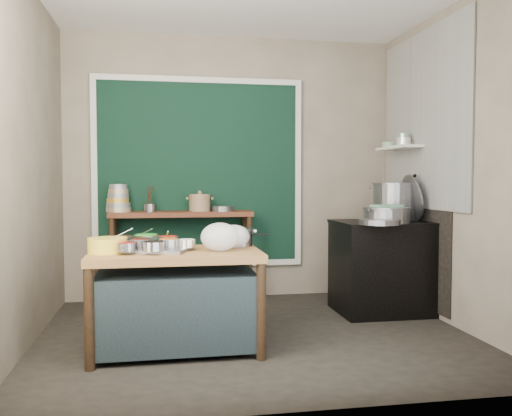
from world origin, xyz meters
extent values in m
cube|color=black|center=(0.00, 0.00, -0.01)|extent=(3.50, 3.00, 0.02)
cube|color=gray|center=(0.00, 1.51, 1.40)|extent=(3.50, 0.02, 2.80)
cube|color=gray|center=(-1.76, 0.00, 1.40)|extent=(0.02, 3.00, 2.80)
cube|color=gray|center=(1.76, 0.00, 1.40)|extent=(0.02, 3.00, 2.80)
cube|color=black|center=(-0.35, 1.47, 1.35)|extent=(2.10, 0.02, 1.90)
cube|color=#B2B2AA|center=(1.74, 0.55, 1.85)|extent=(0.02, 1.70, 1.70)
cube|color=black|center=(1.74, 0.65, 0.70)|extent=(0.01, 1.30, 1.30)
cube|color=beige|center=(1.63, 0.85, 1.60)|extent=(0.22, 0.70, 0.03)
cube|color=brown|center=(-0.65, -0.30, 0.38)|extent=(1.26, 0.73, 0.75)
cube|color=#5D2E1A|center=(-0.55, 1.28, 0.47)|extent=(1.45, 0.40, 0.95)
cube|color=black|center=(1.35, 0.55, 0.42)|extent=(0.90, 0.68, 0.85)
cube|color=black|center=(1.35, 0.55, 0.86)|extent=(0.92, 0.69, 0.03)
cube|color=gray|center=(-0.83, -0.25, 0.76)|extent=(0.67, 0.57, 0.03)
cylinder|color=gray|center=(-0.81, -0.46, 0.81)|extent=(0.16, 0.16, 0.06)
cylinder|color=gray|center=(-0.87, -0.10, 0.81)|extent=(0.20, 0.20, 0.08)
cylinder|color=gray|center=(-0.70, -0.31, 0.81)|extent=(0.16, 0.16, 0.06)
cylinder|color=silver|center=(-0.57, -0.30, 0.80)|extent=(0.13, 0.13, 0.06)
cylinder|color=gray|center=(-0.70, -0.12, 0.81)|extent=(0.16, 0.16, 0.06)
cylinder|color=gray|center=(-1.05, -0.10, 0.81)|extent=(0.17, 0.17, 0.07)
cylinder|color=gray|center=(-0.90, -0.30, 0.81)|extent=(0.17, 0.17, 0.07)
cylinder|color=gray|center=(-1.06, -0.29, 0.81)|extent=(0.18, 0.18, 0.07)
cylinder|color=gray|center=(-1.00, -0.44, 0.80)|extent=(0.14, 0.14, 0.06)
cylinder|color=yellow|center=(-1.14, -0.32, 0.80)|extent=(0.36, 0.36, 0.11)
ellipsoid|color=white|center=(-0.33, -0.37, 0.86)|extent=(0.33, 0.30, 0.21)
ellipsoid|color=white|center=(-0.20, -0.20, 0.84)|extent=(0.29, 0.26, 0.18)
cylinder|color=tan|center=(-1.18, 1.31, 0.97)|extent=(0.25, 0.25, 0.05)
cylinder|color=gray|center=(-1.18, 1.31, 1.02)|extent=(0.24, 0.24, 0.05)
cylinder|color=gold|center=(-1.18, 1.31, 1.07)|extent=(0.22, 0.22, 0.05)
cylinder|color=gray|center=(-1.18, 1.31, 1.11)|extent=(0.21, 0.21, 0.05)
cylinder|color=tan|center=(-1.18, 1.31, 1.16)|extent=(0.20, 0.20, 0.05)
cylinder|color=gray|center=(-1.18, 1.31, 1.21)|extent=(0.18, 0.18, 0.05)
cylinder|color=gray|center=(-0.87, 1.29, 0.99)|extent=(0.15, 0.15, 0.08)
cylinder|color=gray|center=(-0.13, 1.23, 0.98)|extent=(0.27, 0.27, 0.05)
cylinder|color=gray|center=(1.64, 0.57, 1.10)|extent=(0.15, 0.46, 0.45)
cube|color=#4F8967|center=(1.29, 0.35, 1.04)|extent=(0.27, 0.22, 0.02)
cylinder|color=gray|center=(1.15, 0.19, 0.90)|extent=(0.41, 0.41, 0.05)
cylinder|color=silver|center=(1.63, 0.76, 1.63)|extent=(0.15, 0.15, 0.04)
cylinder|color=silver|center=(1.63, 0.76, 1.67)|extent=(0.14, 0.14, 0.04)
cylinder|color=gray|center=(1.63, 0.76, 1.71)|extent=(0.13, 0.13, 0.04)
cylinder|color=gray|center=(1.63, 1.09, 1.64)|extent=(0.20, 0.20, 0.05)
camera|label=1|loc=(-0.75, -4.33, 1.28)|focal=38.00mm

